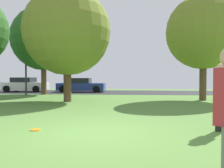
% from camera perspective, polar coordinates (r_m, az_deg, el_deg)
% --- Properties ---
extents(ground_plane, '(44.00, 44.00, 0.00)m').
position_cam_1_polar(ground_plane, '(6.05, -4.59, -12.02)').
color(ground_plane, '#547F38').
extents(road_strip, '(44.00, 6.40, 0.01)m').
position_cam_1_polar(road_strip, '(21.87, 2.33, -2.06)').
color(road_strip, '#28282B').
rests_on(road_strip, ground_plane).
extents(oak_tree_right, '(4.59, 4.59, 6.53)m').
position_cam_1_polar(oak_tree_right, '(15.60, 21.78, 11.86)').
color(oak_tree_right, brown).
rests_on(oak_tree_right, ground_plane).
extents(birch_tree_lone, '(5.26, 5.26, 7.27)m').
position_cam_1_polar(birch_tree_lone, '(20.21, -16.67, 10.73)').
color(birch_tree_lone, brown).
rests_on(birch_tree_lone, ground_plane).
extents(oak_tree_center, '(5.09, 5.09, 6.64)m').
position_cam_1_polar(oak_tree_center, '(13.98, -11.09, 12.60)').
color(oak_tree_center, brown).
rests_on(oak_tree_center, ground_plane).
extents(person_bystander, '(0.30, 0.36, 1.80)m').
position_cam_1_polar(person_bystander, '(6.72, 25.48, -2.09)').
color(person_bystander, black).
rests_on(person_bystander, ground_plane).
extents(frisbee_disc, '(0.27, 0.27, 0.03)m').
position_cam_1_polar(frisbee_disc, '(6.65, -18.49, -10.74)').
color(frisbee_disc, orange).
rests_on(frisbee_disc, ground_plane).
extents(parked_car_white, '(4.15, 2.11, 1.41)m').
position_cam_1_polar(parked_car_white, '(24.29, -20.74, -0.25)').
color(parked_car_white, white).
rests_on(parked_car_white, ground_plane).
extents(parked_car_blue, '(4.57, 2.04, 1.36)m').
position_cam_1_polar(parked_car_blue, '(22.58, -7.72, -0.36)').
color(parked_car_blue, '#233893').
rests_on(parked_car_blue, ground_plane).
extents(street_lamp_post, '(0.14, 0.14, 4.50)m').
position_cam_1_polar(street_lamp_post, '(19.95, -20.62, 3.93)').
color(street_lamp_post, '#2D2D33').
rests_on(street_lamp_post, ground_plane).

